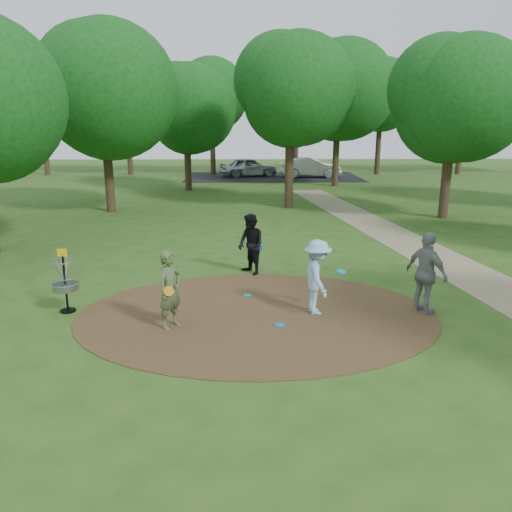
{
  "coord_description": "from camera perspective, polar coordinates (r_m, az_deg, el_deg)",
  "views": [
    {
      "loc": [
        -0.25,
        -10.91,
        4.37
      ],
      "look_at": [
        0.0,
        1.2,
        1.1
      ],
      "focal_mm": 35.0,
      "sensor_mm": 36.0,
      "label": 1
    }
  ],
  "objects": [
    {
      "name": "tree_ring",
      "position": [
        20.25,
        5.95,
        17.71
      ],
      "size": [
        37.74,
        46.17,
        9.52
      ],
      "color": "#332316",
      "rests_on": "ground"
    },
    {
      "name": "ground",
      "position": [
        11.76,
        0.12,
        -6.71
      ],
      "size": [
        100.0,
        100.0,
        0.0
      ],
      "primitive_type": "plane",
      "color": "#2D5119",
      "rests_on": "ground"
    },
    {
      "name": "disc_ground_cyan",
      "position": [
        12.93,
        -0.97,
        -4.51
      ],
      "size": [
        0.22,
        0.22,
        0.02
      ],
      "primitive_type": "cylinder",
      "color": "#189DC1",
      "rests_on": "dirt_clearing"
    },
    {
      "name": "disc_golf_basket",
      "position": [
        12.49,
        -21.04,
        -2.19
      ],
      "size": [
        0.63,
        0.63,
        1.54
      ],
      "color": "black",
      "rests_on": "ground"
    },
    {
      "name": "car_right",
      "position": [
        40.98,
        6.27,
        10.01
      ],
      "size": [
        4.81,
        1.75,
        1.57
      ],
      "primitive_type": "imported",
      "rotation": [
        0.0,
        0.0,
        1.55
      ],
      "color": "#A2A4AA",
      "rests_on": "ground"
    },
    {
      "name": "player_observer_with_disc",
      "position": [
        10.92,
        -9.8,
        -3.83
      ],
      "size": [
        0.7,
        0.76,
        1.74
      ],
      "color": "#4D6037",
      "rests_on": "ground"
    },
    {
      "name": "disc_ground_blue",
      "position": [
        11.13,
        2.7,
        -7.87
      ],
      "size": [
        0.22,
        0.22,
        0.02
      ],
      "primitive_type": "cylinder",
      "color": "#0D76E6",
      "rests_on": "dirt_clearing"
    },
    {
      "name": "car_left",
      "position": [
        41.38,
        -0.86,
        10.15
      ],
      "size": [
        4.94,
        3.0,
        1.57
      ],
      "primitive_type": "imported",
      "rotation": [
        0.0,
        0.0,
        1.83
      ],
      "color": "#AAAEB2",
      "rests_on": "ground"
    },
    {
      "name": "player_walking_with_disc",
      "position": [
        14.58,
        -0.6,
        1.32
      ],
      "size": [
        1.04,
        1.1,
        1.79
      ],
      "color": "black",
      "rests_on": "ground"
    },
    {
      "name": "parking_lot",
      "position": [
        41.21,
        1.97,
        9.03
      ],
      "size": [
        14.0,
        8.0,
        0.01
      ],
      "primitive_type": "cube",
      "color": "black",
      "rests_on": "ground"
    },
    {
      "name": "player_waiting_with_disc",
      "position": [
        12.18,
        18.89,
        -1.92
      ],
      "size": [
        0.97,
        1.23,
        1.95
      ],
      "color": "gray",
      "rests_on": "ground"
    },
    {
      "name": "footpath",
      "position": [
        15.21,
        25.26,
        -3.06
      ],
      "size": [
        7.55,
        39.89,
        0.01
      ],
      "primitive_type": "cube",
      "rotation": [
        0.0,
        0.0,
        0.14
      ],
      "color": "#8C7A5B",
      "rests_on": "ground"
    },
    {
      "name": "player_throwing_with_disc",
      "position": [
        11.65,
        6.99,
        -2.41
      ],
      "size": [
        1.1,
        1.22,
        1.77
      ],
      "color": "#98C9E3",
      "rests_on": "ground"
    },
    {
      "name": "dirt_clearing",
      "position": [
        11.76,
        0.12,
        -6.67
      ],
      "size": [
        8.4,
        8.4,
        0.02
      ],
      "primitive_type": "cylinder",
      "color": "#47301C",
      "rests_on": "ground"
    }
  ]
}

